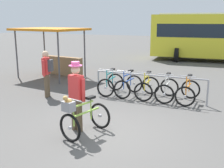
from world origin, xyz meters
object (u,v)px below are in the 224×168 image
at_px(racked_bike_blue, 128,86).
at_px(racked_bike_teal, 111,84).
at_px(featured_bicycle, 82,117).
at_px(racked_bike_white, 167,90).
at_px(racked_bike_orange, 188,92).
at_px(pedestrian_with_backpack, 47,71).
at_px(racked_bike_yellow, 147,87).
at_px(person_with_featured_bike, 76,93).
at_px(market_stall, 56,47).

bearing_deg(racked_bike_blue, racked_bike_teal, 178.30).
xyz_separation_m(racked_bike_teal, featured_bicycle, (0.88, -3.83, 0.12)).
height_order(racked_bike_white, racked_bike_orange, same).
distance_m(racked_bike_white, pedestrian_with_backpack, 4.21).
relative_size(racked_bike_blue, racked_bike_white, 1.05).
relative_size(racked_bike_orange, featured_bicycle, 0.90).
distance_m(racked_bike_yellow, featured_bicycle, 3.83).
height_order(racked_bike_blue, racked_bike_white, same).
relative_size(racked_bike_blue, featured_bicycle, 0.94).
bearing_deg(person_with_featured_bike, racked_bike_orange, 57.65).
bearing_deg(racked_bike_orange, racked_bike_teal, 178.30).
relative_size(racked_bike_blue, market_stall, 0.34).
relative_size(racked_bike_orange, pedestrian_with_backpack, 0.69).
height_order(featured_bicycle, market_stall, market_stall).
relative_size(racked_bike_blue, pedestrian_with_backpack, 0.72).
bearing_deg(pedestrian_with_backpack, market_stall, 118.74).
bearing_deg(racked_bike_white, market_stall, 160.36).
xyz_separation_m(person_with_featured_bike, market_stall, (-4.28, 5.57, 0.45)).
distance_m(racked_bike_yellow, person_with_featured_bike, 3.66).
relative_size(racked_bike_white, racked_bike_orange, 1.00).
height_order(person_with_featured_bike, pedestrian_with_backpack, person_with_featured_bike).
height_order(racked_bike_blue, pedestrian_with_backpack, pedestrian_with_backpack).
bearing_deg(racked_bike_teal, racked_bike_blue, -1.70).
height_order(racked_bike_blue, person_with_featured_bike, person_with_featured_bike).
distance_m(racked_bike_teal, pedestrian_with_backpack, 2.35).
bearing_deg(racked_bike_teal, racked_bike_yellow, -1.70).
distance_m(racked_bike_yellow, racked_bike_orange, 1.40).
bearing_deg(racked_bike_teal, person_with_featured_bike, -80.58).
xyz_separation_m(racked_bike_white, featured_bicycle, (-1.22, -3.77, 0.12)).
height_order(racked_bike_teal, racked_bike_white, same).
distance_m(racked_bike_teal, featured_bicycle, 3.93).
bearing_deg(racked_bike_white, racked_bike_yellow, 178.30).
bearing_deg(racked_bike_yellow, racked_bike_teal, 178.30).
bearing_deg(person_with_featured_bike, market_stall, 127.55).
distance_m(racked_bike_blue, racked_bike_yellow, 0.70).
xyz_separation_m(racked_bike_blue, racked_bike_orange, (2.10, -0.06, -0.00)).
bearing_deg(featured_bicycle, racked_bike_teal, 102.92).
xyz_separation_m(racked_bike_yellow, featured_bicycle, (-0.52, -3.79, 0.12)).
height_order(racked_bike_teal, racked_bike_orange, same).
distance_m(racked_bike_teal, person_with_featured_bike, 3.66).
height_order(racked_bike_orange, pedestrian_with_backpack, pedestrian_with_backpack).
relative_size(racked_bike_teal, market_stall, 0.33).
xyz_separation_m(racked_bike_orange, featured_bicycle, (-1.92, -3.75, 0.12)).
height_order(racked_bike_blue, racked_bike_orange, same).
bearing_deg(pedestrian_with_backpack, racked_bike_yellow, 20.28).
distance_m(racked_bike_orange, person_with_featured_bike, 4.16).
height_order(featured_bicycle, person_with_featured_bike, person_with_featured_bike).
bearing_deg(racked_bike_orange, racked_bike_yellow, 178.30).
bearing_deg(featured_bicycle, market_stall, 128.06).
relative_size(racked_bike_yellow, racked_bike_white, 0.99).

